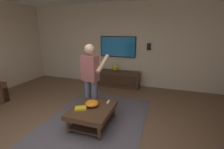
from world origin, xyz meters
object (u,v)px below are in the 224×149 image
Objects in this scene: person_standing at (91,76)px; book at (81,108)px; wall_speaker_right at (89,47)px; tv at (118,47)px; vase_round at (115,68)px; coffee_table at (93,112)px; wall_speaker_left at (149,47)px; bowl at (92,103)px; media_console at (116,79)px; remote_white at (108,102)px.

person_standing is 7.45× the size of book.
book is 3.22m from wall_speaker_right.
tv is 0.74m from vase_round.
wall_speaker_left reaches higher than coffee_table.
tv is 2.28m from person_standing.
tv is at bearing 5.04° from bowl.
wall_speaker_right is (0.00, 2.19, -0.08)m from wall_speaker_left.
book is at bearing 160.66° from wall_speaker_left.
media_console is 2.19m from remote_white.
wall_speaker_right is (2.71, 1.38, 1.04)m from coffee_table.
person_standing is 2.56m from wall_speaker_right.
media_console is 0.39m from vase_round.
bowl is 3.11m from wall_speaker_right.
tv is 5.79× the size of wall_speaker_left.
wall_speaker_left is (2.85, -1.00, 0.99)m from book.
tv reaches higher than remote_white.
wall_speaker_right reaches higher than coffee_table.
tv is 1.07m from wall_speaker_left.
wall_speaker_left is (0.25, -1.07, 1.14)m from media_console.
media_console is 7.73× the size of wall_speaker_right.
bowl is (-2.41, -0.23, 0.19)m from media_console.
person_standing is 2.53m from wall_speaker_left.
coffee_table is 2.91m from tv.
tv is (0.24, 0.00, 1.10)m from media_console.
coffee_table is 4.55× the size of wall_speaker_right.
wall_speaker_right is (2.66, 1.35, 0.87)m from bowl.
person_standing reaches higher than wall_speaker_right.
tv is 2.99m from book.
remote_white is 0.68× the size of vase_round.
vase_round reaches higher than remote_white.
remote_white is at bearing 11.72° from tv.
wall_speaker_left is (2.25, -1.04, 0.48)m from person_standing.
tv is (2.69, 0.26, 1.08)m from coffee_table.
person_standing reaches higher than remote_white.
coffee_table is 2.47m from media_console.
remote_white is at bearing -42.91° from bowl.
vase_round is (2.16, 0.52, 0.25)m from remote_white.
book is at bearing 133.13° from remote_white.
vase_round is (-0.21, 0.03, -0.71)m from tv.
bowl is 1.25× the size of book.
bowl is at bearing -142.49° from person_standing.
book is 3.18m from wall_speaker_left.
person_standing is 7.45× the size of wall_speaker_left.
bowl is 0.38m from remote_white.
media_console is 1.34× the size of tv.
person_standing is at bearing 26.83° from bowl.
person_standing is 0.65m from bowl.
media_console is 7.73× the size of vase_round.
tv is at bearing 65.65° from book.
wall_speaker_left is at bearing 90.71° from tv.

